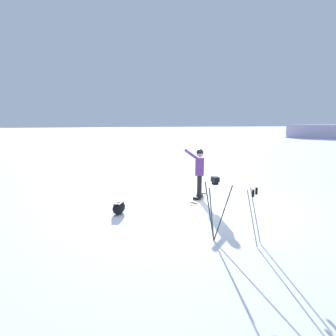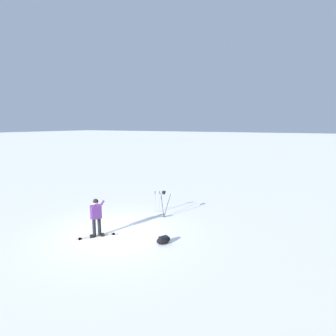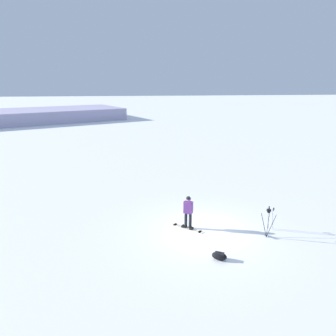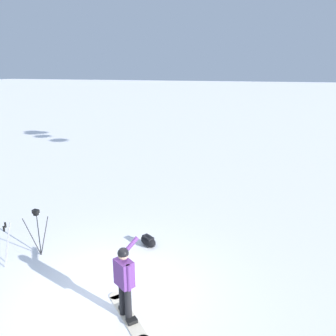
% 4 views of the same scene
% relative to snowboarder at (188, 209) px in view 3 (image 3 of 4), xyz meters
% --- Properties ---
extents(ground_plane, '(300.00, 300.00, 0.00)m').
position_rel_snowboarder_xyz_m(ground_plane, '(-0.43, -0.69, -0.98)').
color(ground_plane, white).
extents(snowboarder, '(0.75, 0.48, 1.65)m').
position_rel_snowboarder_xyz_m(snowboarder, '(0.00, 0.00, 0.00)').
color(snowboarder, black).
rests_on(snowboarder, ground_plane).
extents(snowboard, '(1.24, 1.39, 0.10)m').
position_rel_snowboarder_xyz_m(snowboard, '(-0.02, 0.03, -0.96)').
color(snowboard, beige).
rests_on(snowboard, ground_plane).
extents(gear_bag_large, '(0.56, 0.67, 0.32)m').
position_rel_snowboarder_xyz_m(gear_bag_large, '(-2.79, -0.68, -0.81)').
color(gear_bag_large, black).
rests_on(gear_bag_large, ground_plane).
extents(camera_tripod, '(0.58, 0.61, 1.37)m').
position_rel_snowboarder_xyz_m(camera_tripod, '(-1.35, -3.33, -0.01)').
color(camera_tripod, '#262628').
rests_on(camera_tripod, ground_plane).
extents(ski_poles, '(0.35, 0.37, 1.15)m').
position_rel_snowboarder_xyz_m(ski_poles, '(-0.70, -3.78, -0.21)').
color(ski_poles, gray).
rests_on(ski_poles, ground_plane).
extents(distant_ridge, '(24.32, 33.42, 2.12)m').
position_rel_snowboarder_xyz_m(distant_ridge, '(43.53, 19.23, 0.08)').
color(distant_ridge, '#ABA4C5').
rests_on(distant_ridge, ground_plane).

